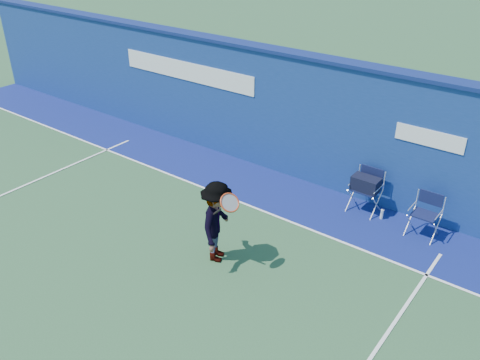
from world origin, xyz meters
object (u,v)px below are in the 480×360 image
Objects in this scene: directors_chair_left at (365,195)px; tennis_player at (217,222)px; directors_chair_right at (423,223)px; water_bottle at (382,214)px.

tennis_player reaches higher than directors_chair_left.
water_bottle is (-0.91, 0.08, -0.17)m from directors_chair_right.
directors_chair_right is 3.96× the size of water_bottle.
water_bottle is at bearing 58.70° from tennis_player.
water_bottle is at bearing -8.10° from directors_chair_left.
directors_chair_left is 0.56m from water_bottle.
water_bottle is 0.14× the size of tennis_player.
directors_chair_right is (1.38, -0.15, -0.13)m from directors_chair_left.
directors_chair_left is 1.39m from directors_chair_right.
directors_chair_right reaches higher than water_bottle.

